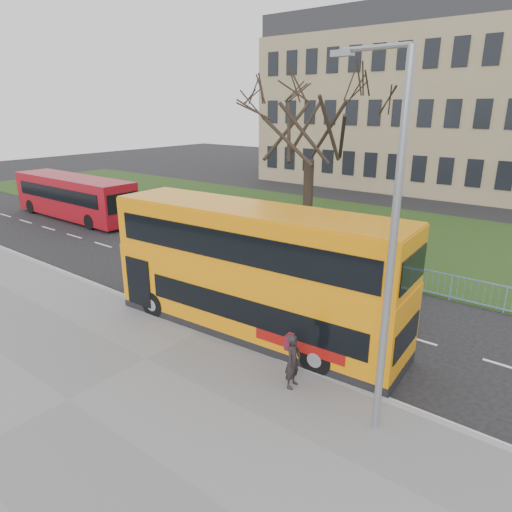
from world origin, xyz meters
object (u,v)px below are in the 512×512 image
Objects in this scene: yellow_bus at (253,269)px; street_lamp at (388,240)px; pedestrian at (293,361)px; red_bus at (74,196)px.

street_lamp is at bearing -25.16° from yellow_bus.
pedestrian is 0.19× the size of street_lamp.
yellow_bus is 1.24× the size of street_lamp.
street_lamp reaches higher than pedestrian.
street_lamp reaches higher than red_bus.
yellow_bus reaches higher than red_bus.
red_bus is 1.30× the size of street_lamp.
pedestrian is at bearing -18.06° from red_bus.
pedestrian is (23.48, -7.74, -0.65)m from red_bus.
red_bus reaches higher than pedestrian.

